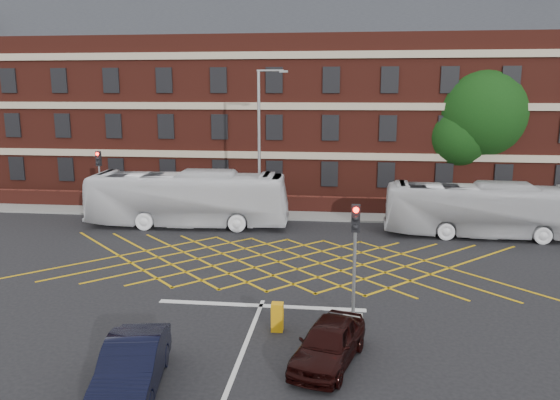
# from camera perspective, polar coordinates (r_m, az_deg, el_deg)

# --- Properties ---
(ground) EXTENTS (120.00, 120.00, 0.00)m
(ground) POSITION_cam_1_polar(r_m,az_deg,el_deg) (24.54, -0.74, -7.90)
(ground) COLOR black
(ground) RESTS_ON ground
(victorian_building) EXTENTS (51.00, 12.17, 20.40)m
(victorian_building) POSITION_cam_1_polar(r_m,az_deg,el_deg) (45.04, 3.30, 11.05)
(victorian_building) COLOR #521D15
(victorian_building) RESTS_ON ground
(boundary_wall) EXTENTS (56.00, 0.50, 1.10)m
(boundary_wall) POSITION_cam_1_polar(r_m,az_deg,el_deg) (36.87, 1.91, -0.43)
(boundary_wall) COLOR #531D16
(boundary_wall) RESTS_ON ground
(far_pavement) EXTENTS (60.00, 3.00, 0.12)m
(far_pavement) POSITION_cam_1_polar(r_m,az_deg,el_deg) (36.00, 1.77, -1.52)
(far_pavement) COLOR slate
(far_pavement) RESTS_ON ground
(box_junction_hatching) EXTENTS (8.22, 8.22, 0.02)m
(box_junction_hatching) POSITION_cam_1_polar(r_m,az_deg,el_deg) (26.42, -0.17, -6.46)
(box_junction_hatching) COLOR #CC990C
(box_junction_hatching) RESTS_ON ground
(stop_line) EXTENTS (8.00, 0.30, 0.02)m
(stop_line) POSITION_cam_1_polar(r_m,az_deg,el_deg) (21.30, -2.00, -10.97)
(stop_line) COLOR silver
(stop_line) RESTS_ON ground
(centre_line) EXTENTS (0.15, 14.00, 0.02)m
(centre_line) POSITION_cam_1_polar(r_m,az_deg,el_deg) (15.59, -5.89, -20.00)
(centre_line) COLOR silver
(centre_line) RESTS_ON ground
(bus_left) EXTENTS (12.17, 3.27, 3.36)m
(bus_left) POSITION_cam_1_polar(r_m,az_deg,el_deg) (33.36, -9.62, 0.13)
(bus_left) COLOR white
(bus_left) RESTS_ON ground
(bus_right) EXTENTS (11.05, 3.10, 3.05)m
(bus_right) POSITION_cam_1_polar(r_m,az_deg,el_deg) (32.59, 20.52, -0.99)
(bus_right) COLOR silver
(bus_right) RESTS_ON ground
(car_navy) EXTENTS (2.20, 4.51, 1.42)m
(car_navy) POSITION_cam_1_polar(r_m,az_deg,el_deg) (16.10, -15.22, -16.42)
(car_navy) COLOR black
(car_navy) RESTS_ON ground
(car_maroon) EXTENTS (2.56, 4.15, 1.32)m
(car_maroon) POSITION_cam_1_polar(r_m,az_deg,el_deg) (17.01, 5.10, -14.64)
(car_maroon) COLOR black
(car_maroon) RESTS_ON ground
(deciduous_tree) EXTENTS (7.43, 7.08, 10.07)m
(deciduous_tree) POSITION_cam_1_polar(r_m,az_deg,el_deg) (42.01, 19.90, 7.90)
(deciduous_tree) COLOR black
(deciduous_tree) RESTS_ON ground
(traffic_light_near) EXTENTS (0.70, 0.70, 4.27)m
(traffic_light_near) POSITION_cam_1_polar(r_m,az_deg,el_deg) (19.46, 7.75, -7.74)
(traffic_light_near) COLOR slate
(traffic_light_near) RESTS_ON ground
(traffic_light_far) EXTENTS (0.70, 0.70, 4.27)m
(traffic_light_far) POSITION_cam_1_polar(r_m,az_deg,el_deg) (37.22, -18.25, 1.01)
(traffic_light_far) COLOR slate
(traffic_light_far) RESTS_ON ground
(street_lamp) EXTENTS (2.25, 1.00, 9.30)m
(street_lamp) POSITION_cam_1_polar(r_m,az_deg,el_deg) (33.52, -2.07, 3.03)
(street_lamp) COLOR slate
(street_lamp) RESTS_ON ground
(direction_signs) EXTENTS (1.10, 0.16, 2.20)m
(direction_signs) POSITION_cam_1_polar(r_m,az_deg,el_deg) (38.25, -16.30, 0.81)
(direction_signs) COLOR gray
(direction_signs) RESTS_ON ground
(utility_cabinet) EXTENTS (0.40, 0.37, 0.99)m
(utility_cabinet) POSITION_cam_1_polar(r_m,az_deg,el_deg) (19.08, -0.28, -12.13)
(utility_cabinet) COLOR orange
(utility_cabinet) RESTS_ON ground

